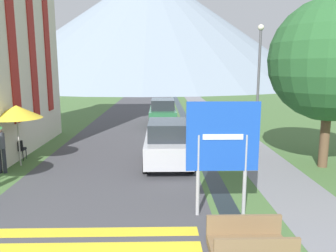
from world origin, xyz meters
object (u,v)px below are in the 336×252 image
cafe_chair_far_right (19,147)px  parked_car_far (163,112)px  person_standing_terrace (1,146)px  footbridge (249,244)px  streetlamp (259,79)px  cafe_chair_far_left (19,149)px  road_sign (223,145)px  cafe_umbrella_middle_yellow (17,112)px  tree_by_path (331,60)px  parked_car_near (168,143)px

cafe_chair_far_right → parked_car_far: bearing=54.5°
cafe_chair_far_right → person_standing_terrace: size_ratio=0.48×
footbridge → streetlamp: streetlamp is taller
cafe_chair_far_left → person_standing_terrace: 1.80m
cafe_chair_far_right → streetlamp: bearing=8.3°
cafe_chair_far_left → person_standing_terrace: bearing=-110.8°
road_sign → cafe_umbrella_middle_yellow: 8.68m
footbridge → person_standing_terrace: (-7.85, 5.64, 0.81)m
cafe_umbrella_middle_yellow → streetlamp: size_ratio=0.42×
parked_car_far → cafe_chair_far_left: size_ratio=5.24×
cafe_umbrella_middle_yellow → streetlamp: (10.25, 2.31, 1.22)m
cafe_chair_far_right → streetlamp: size_ratio=0.15×
road_sign → tree_by_path: tree_by_path is taller
road_sign → tree_by_path: (4.89, 4.27, 2.26)m
parked_car_near → cafe_chair_far_left: (-6.33, 0.70, -0.40)m
footbridge → cafe_chair_far_right: 11.04m
parked_car_near → cafe_umbrella_middle_yellow: size_ratio=1.62×
cafe_chair_far_right → streetlamp: (10.70, 1.32, 2.91)m
cafe_chair_far_left → person_standing_terrace: size_ratio=0.48×
road_sign → streetlamp: bearing=67.2°
cafe_chair_far_right → person_standing_terrace: person_standing_terrace is taller
road_sign → cafe_chair_far_left: size_ratio=3.62×
footbridge → tree_by_path: (4.62, 6.18, 3.99)m
streetlamp → tree_by_path: bearing=-54.4°
cafe_chair_far_right → streetlamp: streetlamp is taller
footbridge → tree_by_path: size_ratio=0.26×
road_sign → cafe_chair_far_right: size_ratio=3.62×
cafe_chair_far_left → streetlamp: streetlamp is taller
streetlamp → cafe_umbrella_middle_yellow: bearing=-167.3°
parked_car_near → person_standing_terrace: size_ratio=2.24×
parked_car_near → streetlamp: bearing=27.6°
cafe_chair_far_left → cafe_chair_far_right: bearing=90.9°
footbridge → streetlamp: bearing=73.3°
parked_car_near → road_sign: bearing=-74.4°
person_standing_terrace → footbridge: bearing=-35.7°
cafe_chair_far_right → cafe_chair_far_left: size_ratio=1.00×
cafe_chair_far_left → parked_car_near: bearing=-29.7°
footbridge → cafe_chair_far_left: bearing=137.1°
person_standing_terrace → cafe_chair_far_right: bearing=95.2°
cafe_umbrella_middle_yellow → cafe_chair_far_left: bearing=114.3°
road_sign → parked_car_near: size_ratio=0.77×
person_standing_terrace → tree_by_path: 12.88m
person_standing_terrace → parked_car_near: bearing=9.3°
person_standing_terrace → road_sign: bearing=-26.2°
person_standing_terrace → tree_by_path: (12.47, 0.55, 3.18)m
road_sign → cafe_chair_far_right: road_sign is taller
cafe_chair_far_right → footbridge: bearing=-42.1°
streetlamp → cafe_chair_far_right: bearing=-173.0°
parked_car_near → cafe_chair_far_right: (-6.43, 0.91, -0.40)m
cafe_chair_far_right → cafe_umbrella_middle_yellow: (0.45, -0.99, 1.69)m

